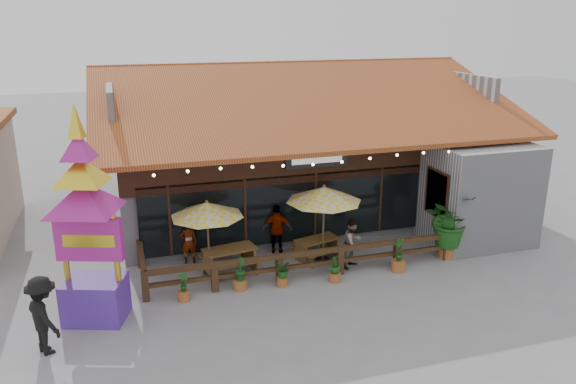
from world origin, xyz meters
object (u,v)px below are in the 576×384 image
object	(u,v)px
picnic_table_right	(317,245)
tropical_plant	(449,222)
picnic_table_left	(230,256)
umbrella_right	(324,195)
thai_sign_tower	(85,202)
umbrella_left	(207,210)
pedestrian	(43,315)

from	to	relation	value
picnic_table_right	tropical_plant	world-z (taller)	tropical_plant
picnic_table_right	tropical_plant	size ratio (longest dim) A/B	0.78
picnic_table_left	picnic_table_right	world-z (taller)	picnic_table_left
picnic_table_left	picnic_table_right	size ratio (longest dim) A/B	1.06
umbrella_right	thai_sign_tower	world-z (taller)	thai_sign_tower
umbrella_left	tropical_plant	size ratio (longest dim) A/B	1.34
picnic_table_left	pedestrian	xyz separation A→B (m)	(-5.15, -3.15, 0.46)
thai_sign_tower	tropical_plant	world-z (taller)	thai_sign_tower
umbrella_left	picnic_table_left	size ratio (longest dim) A/B	1.61
umbrella_right	thai_sign_tower	bearing A→B (deg)	-166.08
picnic_table_left	tropical_plant	distance (m)	7.37
picnic_table_left	umbrella_left	bearing A→B (deg)	175.92
umbrella_left	picnic_table_right	world-z (taller)	umbrella_left
thai_sign_tower	pedestrian	world-z (taller)	thai_sign_tower
picnic_table_left	thai_sign_tower	distance (m)	5.24
thai_sign_tower	tropical_plant	bearing A→B (deg)	3.94
thai_sign_tower	tropical_plant	size ratio (longest dim) A/B	2.81
thai_sign_tower	pedestrian	size ratio (longest dim) A/B	3.17
umbrella_right	picnic_table_right	world-z (taller)	umbrella_right
picnic_table_left	tropical_plant	size ratio (longest dim) A/B	0.83
picnic_table_left	picnic_table_right	bearing A→B (deg)	2.58
picnic_table_right	thai_sign_tower	size ratio (longest dim) A/B	0.28
pedestrian	umbrella_left	bearing A→B (deg)	-84.03
thai_sign_tower	picnic_table_right	bearing A→B (deg)	15.89
umbrella_right	picnic_table_right	distance (m)	1.85
pedestrian	picnic_table_right	bearing A→B (deg)	-97.49
umbrella_right	thai_sign_tower	distance (m)	7.45
umbrella_left	umbrella_right	distance (m)	3.79
pedestrian	tropical_plant	bearing A→B (deg)	-109.99
umbrella_left	picnic_table_right	distance (m)	4.02
umbrella_right	picnic_table_right	xyz separation A→B (m)	(-0.12, 0.23, -1.84)
tropical_plant	picnic_table_left	bearing A→B (deg)	171.43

